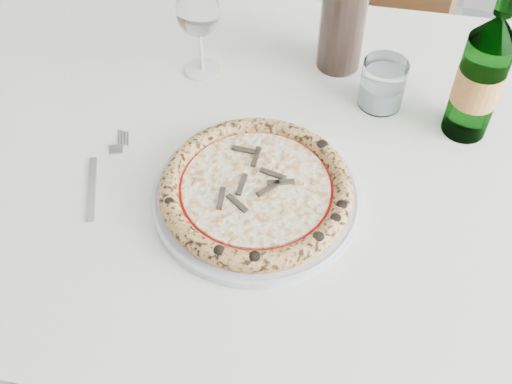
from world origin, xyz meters
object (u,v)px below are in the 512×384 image
Objects in this scene: dining_table at (273,189)px; pizza at (256,189)px; wine_glass at (198,14)px; plate at (256,197)px; chair_far at (362,1)px; beer_bottle at (481,76)px; tumbler at (382,86)px.

pizza reaches higher than dining_table.
dining_table is 9.36× the size of wine_glass.
chair_far is at bearing 89.12° from plate.
beer_bottle is (0.28, 0.24, 0.08)m from pizza.
tumbler is 0.16m from beer_bottle.
chair_far is (0.01, 0.79, -0.14)m from dining_table.
plate is at bearing -55.13° from wine_glass.
chair_far reaches higher than dining_table.
pizza is 0.33m from wine_glass.
pizza is 0.30m from tumbler.
tumbler is (0.14, 0.27, 0.03)m from plate.
wine_glass is at bearing 178.41° from beer_bottle.
plate is at bearing 18.31° from pizza.
tumbler is (0.14, 0.17, 0.12)m from dining_table.
chair_far is 0.69m from tumbler.
plate is 0.39m from beer_bottle.
tumbler reaches higher than dining_table.
pizza is at bearing -161.69° from plate.
tumbler is at bearing -78.80° from chair_far.
dining_table is 0.37m from beer_bottle.
pizza is at bearing -90.88° from chair_far.
chair_far is 3.35× the size of beer_bottle.
plate is (0.00, -0.10, 0.10)m from dining_table.
tumbler is at bearing 50.60° from dining_table.
chair_far is 11.17× the size of tumbler.
chair_far is 3.01× the size of plate.
chair_far is 0.78m from beer_bottle.
dining_table is 0.15m from pizza.
plate is (-0.01, -0.89, 0.23)m from chair_far.
tumbler is (0.12, -0.62, 0.26)m from chair_far.
plate is 0.02m from pizza.
dining_table is 18.66× the size of tumbler.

